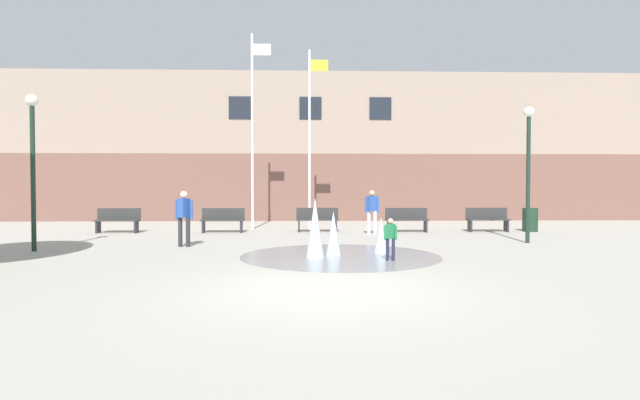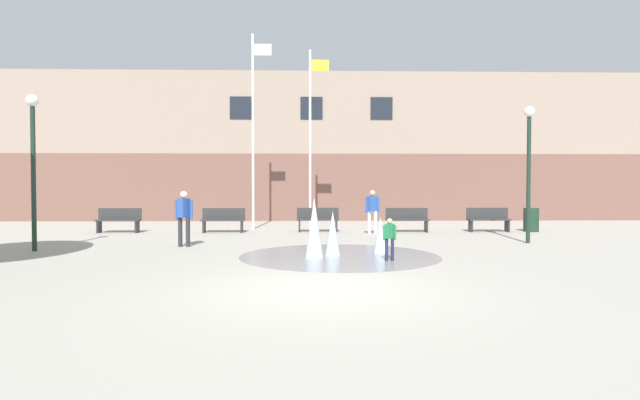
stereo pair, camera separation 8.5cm
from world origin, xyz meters
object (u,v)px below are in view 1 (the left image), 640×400
Objects in this scene: lamp_post_left_lane at (33,150)px; adult_near_bench at (372,208)px; park_bench_far_left at (118,220)px; park_bench_under_left_flagpole at (223,220)px; adult_in_red at (184,214)px; child_running at (390,236)px; trash_can at (530,220)px; park_bench_under_right_flagpole at (317,219)px; lamp_post_right_lane at (528,155)px; park_bench_near_trashcan at (407,219)px; flagpole_right at (310,134)px; flagpole_left at (253,126)px; park_bench_far_right at (488,219)px.

adult_near_bench is at bearing 24.45° from lamp_post_left_lane.
adult_near_bench reaches higher than park_bench_far_left.
adult_in_red is at bearing -94.98° from park_bench_under_left_flagpole.
trash_can is (6.67, 7.37, -0.13)m from child_running.
park_bench_under_right_flagpole is at bearing 58.01° from child_running.
park_bench_under_left_flagpole is at bearing 159.10° from lamp_post_right_lane.
park_bench_near_trashcan is 5.23m from lamp_post_right_lane.
child_running is at bearing -143.89° from lamp_post_right_lane.
flagpole_right is (-1.74, 8.80, 3.28)m from child_running.
flagpole_left is (-4.05, 8.80, 3.59)m from child_running.
park_bench_under_left_flagpole is 1.00× the size of park_bench_near_trashcan.
flagpole_left is (0.99, 1.52, 3.69)m from park_bench_under_left_flagpole.
park_bench_near_trashcan is at bearing -0.33° from park_bench_far_left.
park_bench_near_trashcan is at bearing -14.64° from flagpole_left.
adult_in_red is at bearing -149.13° from park_bench_near_trashcan.
flagpole_right is 9.18m from trash_can.
lamp_post_left_lane reaches higher than lamp_post_right_lane.
park_bench_under_left_flagpole is 1.01× the size of adult_in_red.
adult_near_bench is (-1.44, -0.89, 0.45)m from park_bench_near_trashcan.
park_bench_far_left is 5.76m from lamp_post_left_lane.
park_bench_far_left is 14.42m from lamp_post_right_lane.
adult_near_bench is 1.00× the size of adult_in_red.
park_bench_far_right is (10.04, 0.05, 0.00)m from park_bench_under_left_flagpole.
child_running is at bearing -39.34° from park_bench_far_left.
trash_can is (15.59, 0.06, -0.03)m from park_bench_far_left.
adult_near_bench is at bearing 145.66° from adult_in_red.
adult_near_bench is 0.38× the size of lamp_post_left_lane.
park_bench_far_left and park_bench_under_right_flagpole have the same top height.
trash_can is at bearing 0.20° from park_bench_far_left.
flagpole_left is 10.43m from lamp_post_right_lane.
park_bench_near_trashcan is 3.12m from park_bench_far_right.
flagpole_left reaches higher than lamp_post_left_lane.
flagpole_right is (2.31, 0.00, -0.31)m from flagpole_left.
park_bench_far_left is at bearing -179.80° from trash_can.
flagpole_right is at bearing 57.95° from child_running.
adult_in_red is (-3.93, -4.60, 0.45)m from park_bench_under_right_flagpole.
park_bench_far_right is at bearing -178.62° from trash_can.
park_bench_near_trashcan is at bearing -23.15° from flagpole_right.
adult_near_bench is 0.38× the size of lamp_post_right_lane.
park_bench_far_left is at bearing -116.70° from adult_in_red.
park_bench_under_left_flagpole is at bearing 52.01° from lamp_post_left_lane.
park_bench_far_right is (13.92, 0.02, 0.00)m from park_bench_far_left.
lamp_post_left_lane reaches higher than adult_near_bench.
flagpole_right is (3.30, 1.52, 3.38)m from park_bench_under_left_flagpole.
child_running reaches higher than park_bench_near_trashcan.
flagpole_right reaches higher than park_bench_near_trashcan.
park_bench_under_right_flagpole is 6.49m from park_bench_far_right.
adult_near_bench is at bearing -30.16° from park_bench_under_right_flagpole.
park_bench_near_trashcan reaches higher than trash_can.
park_bench_far_left is 0.39× the size of lamp_post_right_lane.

